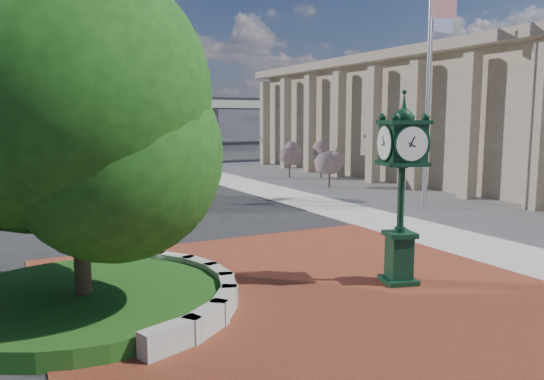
{
  "coord_description": "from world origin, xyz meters",
  "views": [
    {
      "loc": [
        -6.49,
        -12.03,
        4.24
      ],
      "look_at": [
        0.49,
        1.5,
        2.19
      ],
      "focal_mm": 35.0,
      "sensor_mm": 36.0,
      "label": 1
    }
  ],
  "objects": [
    {
      "name": "ground",
      "position": [
        0.0,
        0.0,
        0.0
      ],
      "size": [
        200.0,
        200.0,
        0.0
      ],
      "primitive_type": "plane",
      "color": "black",
      "rests_on": "ground"
    },
    {
      "name": "plaza",
      "position": [
        0.0,
        -1.0,
        0.02
      ],
      "size": [
        12.0,
        12.0,
        0.04
      ],
      "primitive_type": "cube",
      "color": "maroon",
      "rests_on": "ground"
    },
    {
      "name": "sidewalk",
      "position": [
        16.0,
        10.0,
        0.02
      ],
      "size": [
        20.0,
        50.0,
        0.04
      ],
      "primitive_type": "cube",
      "color": "#9E9B93",
      "rests_on": "ground"
    },
    {
      "name": "planter_wall",
      "position": [
        -2.71,
        -0.0,
        0.27
      ],
      "size": [
        2.96,
        6.77,
        0.54
      ],
      "color": "#9E9B93",
      "rests_on": "ground"
    },
    {
      "name": "grass_bed",
      "position": [
        -5.0,
        0.0,
        0.2
      ],
      "size": [
        6.1,
        6.1,
        0.4
      ],
      "primitive_type": "cylinder",
      "color": "#1E4112",
      "rests_on": "ground"
    },
    {
      "name": "civic_building",
      "position": [
        23.6,
        12.0,
        4.33
      ],
      "size": [
        17.35,
        44.0,
        8.6
      ],
      "color": "gray",
      "rests_on": "ground"
    },
    {
      "name": "overpass",
      "position": [
        -0.22,
        70.0,
        6.54
      ],
      "size": [
        90.0,
        12.0,
        7.5
      ],
      "color": "#9E9B93",
      "rests_on": "ground"
    },
    {
      "name": "tree_planter",
      "position": [
        -5.0,
        0.0,
        3.72
      ],
      "size": [
        5.2,
        5.2,
        6.33
      ],
      "color": "#38281C",
      "rests_on": "ground"
    },
    {
      "name": "tree_street",
      "position": [
        -4.0,
        18.0,
        3.24
      ],
      "size": [
        4.4,
        4.4,
        5.45
      ],
      "color": "#38281C",
      "rests_on": "ground"
    },
    {
      "name": "post_clock",
      "position": [
        2.5,
        -1.74,
        2.68
      ],
      "size": [
        1.21,
        1.21,
        4.88
      ],
      "color": "black",
      "rests_on": "ground"
    },
    {
      "name": "parked_car",
      "position": [
        3.0,
        38.18,
        0.67
      ],
      "size": [
        2.42,
        4.21,
        1.35
      ],
      "primitive_type": "imported",
      "rotation": [
        0.0,
        0.0,
        -0.22
      ],
      "color": "#601B0D",
      "rests_on": "ground"
    },
    {
      "name": "flagpole_a",
      "position": [
        11.34,
        6.82,
        5.23
      ],
      "size": [
        1.59,
        0.29,
        10.2
      ],
      "color": "silver",
      "rests_on": "ground"
    },
    {
      "name": "flagpole_b",
      "position": [
        12.36,
        7.72,
        4.97
      ],
      "size": [
        1.52,
        0.17,
        9.7
      ],
      "color": "silver",
      "rests_on": "ground"
    },
    {
      "name": "street_lamp_near",
      "position": [
        1.3,
        28.04,
        5.25
      ],
      "size": [
        2.01,
        0.41,
        8.96
      ],
      "color": "slate",
      "rests_on": "ground"
    },
    {
      "name": "street_lamp_far",
      "position": [
        -0.35,
        42.72,
        5.17
      ],
      "size": [
        1.97,
        0.48,
        8.83
      ],
      "color": "slate",
      "rests_on": "ground"
    },
    {
      "name": "shrub_near",
      "position": [
        11.55,
        15.2,
        1.59
      ],
      "size": [
        1.2,
        1.2,
        2.2
      ],
      "color": "#38281C",
      "rests_on": "ground"
    },
    {
      "name": "shrub_mid",
      "position": [
        14.04,
        20.02,
        1.59
      ],
      "size": [
        1.2,
        1.2,
        2.2
      ],
      "color": "#38281C",
      "rests_on": "ground"
    },
    {
      "name": "shrub_far",
      "position": [
        11.99,
        21.0,
        1.59
      ],
      "size": [
        1.2,
        1.2,
        2.2
      ],
      "color": "#38281C",
      "rests_on": "ground"
    }
  ]
}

